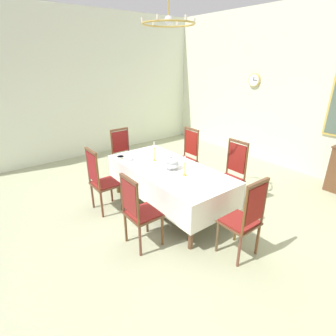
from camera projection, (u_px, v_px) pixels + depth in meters
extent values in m
cube|color=#ADB08C|center=(173.00, 206.00, 4.71)|extent=(7.06, 6.51, 0.04)
cube|color=silver|center=(288.00, 90.00, 5.88)|extent=(7.06, 0.08, 3.55)
cube|color=silver|center=(85.00, 87.00, 6.62)|extent=(0.08, 6.51, 3.55)
cylinder|color=brown|center=(117.00, 175.00, 5.03)|extent=(0.07, 0.07, 0.72)
cylinder|color=brown|center=(191.00, 226.00, 3.50)|extent=(0.07, 0.07, 0.72)
cylinder|color=brown|center=(154.00, 165.00, 5.52)|extent=(0.07, 0.07, 0.72)
cylinder|color=brown|center=(233.00, 206.00, 3.99)|extent=(0.07, 0.07, 0.72)
cube|color=brown|center=(168.00, 172.00, 4.39)|extent=(2.17, 0.94, 0.08)
cube|color=brown|center=(168.00, 169.00, 4.37)|extent=(2.29, 1.06, 0.03)
cube|color=white|center=(168.00, 168.00, 4.36)|extent=(2.31, 1.08, 0.00)
cube|color=white|center=(142.00, 189.00, 4.14)|extent=(2.31, 0.00, 0.44)
cube|color=white|center=(192.00, 172.00, 4.75)|extent=(2.31, 0.00, 0.44)
cube|color=white|center=(133.00, 161.00, 5.28)|extent=(0.00, 1.08, 0.44)
cube|color=white|center=(220.00, 208.00, 3.61)|extent=(0.00, 1.08, 0.44)
cylinder|color=brown|center=(111.00, 190.00, 4.75)|extent=(0.04, 0.04, 0.46)
cylinder|color=brown|center=(122.00, 198.00, 4.47)|extent=(0.04, 0.04, 0.46)
cylinder|color=brown|center=(92.00, 196.00, 4.55)|extent=(0.04, 0.04, 0.46)
cylinder|color=brown|center=(102.00, 205.00, 4.27)|extent=(0.04, 0.04, 0.46)
cube|color=brown|center=(106.00, 184.00, 4.42)|extent=(0.44, 0.42, 0.03)
cube|color=maroon|center=(105.00, 183.00, 4.41)|extent=(0.40, 0.38, 0.02)
cylinder|color=brown|center=(88.00, 166.00, 4.33)|extent=(0.03, 0.03, 0.62)
cylinder|color=brown|center=(98.00, 173.00, 4.04)|extent=(0.03, 0.03, 0.62)
cube|color=maroon|center=(93.00, 168.00, 4.17)|extent=(0.34, 0.02, 0.47)
cube|color=brown|center=(91.00, 151.00, 4.07)|extent=(0.40, 0.04, 0.04)
cylinder|color=brown|center=(183.00, 177.00, 5.25)|extent=(0.04, 0.04, 0.46)
cylinder|color=brown|center=(171.00, 171.00, 5.53)|extent=(0.04, 0.04, 0.46)
cylinder|color=brown|center=(196.00, 173.00, 5.46)|extent=(0.04, 0.04, 0.46)
cylinder|color=brown|center=(184.00, 167.00, 5.74)|extent=(0.04, 0.04, 0.46)
cube|color=brown|center=(184.00, 161.00, 5.40)|extent=(0.44, 0.42, 0.03)
cube|color=maroon|center=(184.00, 160.00, 5.39)|extent=(0.40, 0.38, 0.02)
cylinder|color=brown|center=(198.00, 147.00, 5.24)|extent=(0.03, 0.03, 0.63)
cylinder|color=brown|center=(185.00, 142.00, 5.52)|extent=(0.03, 0.03, 0.63)
cube|color=maroon|center=(191.00, 143.00, 5.37)|extent=(0.34, 0.02, 0.48)
cube|color=brown|center=(192.00, 129.00, 5.26)|extent=(0.40, 0.04, 0.04)
cylinder|color=brown|center=(147.00, 219.00, 3.90)|extent=(0.04, 0.04, 0.46)
cylinder|color=brown|center=(162.00, 231.00, 3.62)|extent=(0.04, 0.04, 0.46)
cylinder|color=brown|center=(126.00, 227.00, 3.70)|extent=(0.04, 0.04, 0.46)
cylinder|color=brown|center=(140.00, 241.00, 3.42)|extent=(0.04, 0.04, 0.46)
cube|color=brown|center=(143.00, 214.00, 3.57)|extent=(0.44, 0.42, 0.03)
cube|color=maroon|center=(143.00, 213.00, 3.56)|extent=(0.40, 0.38, 0.02)
cylinder|color=brown|center=(122.00, 194.00, 3.49)|extent=(0.03, 0.03, 0.56)
cylinder|color=brown|center=(138.00, 206.00, 3.20)|extent=(0.03, 0.03, 0.56)
cube|color=maroon|center=(130.00, 198.00, 3.33)|extent=(0.34, 0.02, 0.43)
cube|color=brown|center=(128.00, 180.00, 3.24)|extent=(0.40, 0.04, 0.04)
cylinder|color=brown|center=(228.00, 200.00, 4.41)|extent=(0.04, 0.04, 0.46)
cylinder|color=brown|center=(212.00, 192.00, 4.68)|extent=(0.04, 0.04, 0.46)
cylinder|color=brown|center=(242.00, 194.00, 4.61)|extent=(0.04, 0.04, 0.46)
cylinder|color=brown|center=(225.00, 186.00, 4.89)|extent=(0.04, 0.04, 0.46)
cube|color=brown|center=(228.00, 181.00, 4.55)|extent=(0.44, 0.42, 0.03)
cube|color=maroon|center=(228.00, 179.00, 4.54)|extent=(0.40, 0.38, 0.02)
cylinder|color=brown|center=(246.00, 163.00, 4.39)|extent=(0.03, 0.03, 0.65)
cylinder|color=brown|center=(228.00, 157.00, 4.67)|extent=(0.03, 0.03, 0.65)
cube|color=maroon|center=(237.00, 158.00, 4.52)|extent=(0.34, 0.02, 0.50)
cube|color=brown|center=(239.00, 142.00, 4.40)|extent=(0.40, 0.04, 0.04)
cylinder|color=brown|center=(138.00, 170.00, 5.62)|extent=(0.04, 0.04, 0.46)
cylinder|color=brown|center=(122.00, 174.00, 5.41)|extent=(0.04, 0.04, 0.46)
cylinder|color=brown|center=(130.00, 165.00, 5.88)|extent=(0.04, 0.04, 0.46)
cylinder|color=brown|center=(114.00, 169.00, 5.67)|extent=(0.04, 0.04, 0.46)
cube|color=brown|center=(125.00, 159.00, 5.55)|extent=(0.42, 0.44, 0.03)
cube|color=maroon|center=(125.00, 158.00, 5.54)|extent=(0.38, 0.40, 0.02)
cylinder|color=brown|center=(128.00, 141.00, 5.68)|extent=(0.03, 0.03, 0.58)
cylinder|color=brown|center=(112.00, 145.00, 5.46)|extent=(0.03, 0.03, 0.58)
cube|color=maroon|center=(120.00, 141.00, 5.56)|extent=(0.02, 0.34, 0.44)
cube|color=brown|center=(119.00, 129.00, 5.46)|extent=(0.04, 0.40, 0.04)
cylinder|color=brown|center=(217.00, 237.00, 3.50)|extent=(0.04, 0.04, 0.46)
cylinder|color=brown|center=(236.00, 227.00, 3.72)|extent=(0.04, 0.04, 0.46)
cylinder|color=brown|center=(239.00, 251.00, 3.24)|extent=(0.04, 0.04, 0.46)
cylinder|color=brown|center=(257.00, 239.00, 3.45)|extent=(0.04, 0.04, 0.46)
cube|color=brown|center=(239.00, 223.00, 3.38)|extent=(0.42, 0.44, 0.03)
cube|color=maroon|center=(239.00, 221.00, 3.37)|extent=(0.38, 0.40, 0.02)
cylinder|color=brown|center=(245.00, 212.00, 3.01)|extent=(0.03, 0.03, 0.63)
cylinder|color=brown|center=(265.00, 202.00, 3.23)|extent=(0.03, 0.03, 0.63)
cube|color=maroon|center=(255.00, 205.00, 3.11)|extent=(0.02, 0.34, 0.48)
cube|color=brown|center=(258.00, 183.00, 3.00)|extent=(0.04, 0.40, 0.04)
cylinder|color=silver|center=(171.00, 168.00, 4.30)|extent=(0.15, 0.15, 0.02)
ellipsoid|color=silver|center=(171.00, 164.00, 4.28)|extent=(0.27, 0.27, 0.12)
ellipsoid|color=silver|center=(171.00, 160.00, 4.25)|extent=(0.24, 0.24, 0.09)
sphere|color=#476C4D|center=(171.00, 157.00, 4.23)|extent=(0.03, 0.03, 0.03)
cylinder|color=gold|center=(154.00, 160.00, 4.65)|extent=(0.07, 0.07, 0.02)
cylinder|color=gold|center=(154.00, 154.00, 4.61)|extent=(0.02, 0.02, 0.22)
cone|color=gold|center=(154.00, 148.00, 4.56)|extent=(0.04, 0.04, 0.02)
cylinder|color=silver|center=(154.00, 145.00, 4.54)|extent=(0.02, 0.02, 0.10)
cylinder|color=gold|center=(185.00, 175.00, 4.06)|extent=(0.07, 0.07, 0.02)
cylinder|color=gold|center=(185.00, 169.00, 4.02)|extent=(0.02, 0.02, 0.19)
cone|color=gold|center=(185.00, 163.00, 3.98)|extent=(0.04, 0.04, 0.02)
cylinder|color=silver|center=(185.00, 159.00, 3.96)|extent=(0.02, 0.02, 0.10)
cylinder|color=silver|center=(121.00, 157.00, 4.79)|extent=(0.14, 0.14, 0.03)
cylinder|color=silver|center=(121.00, 157.00, 4.79)|extent=(0.12, 0.12, 0.02)
torus|color=#476C4D|center=(121.00, 156.00, 4.78)|extent=(0.14, 0.14, 0.01)
cylinder|color=silver|center=(128.00, 159.00, 4.66)|extent=(0.18, 0.18, 0.04)
cylinder|color=silver|center=(128.00, 159.00, 4.66)|extent=(0.15, 0.15, 0.03)
torus|color=#476C4D|center=(128.00, 158.00, 4.66)|extent=(0.17, 0.17, 0.01)
cube|color=gold|center=(116.00, 156.00, 4.85)|extent=(0.02, 0.14, 0.00)
ellipsoid|color=gold|center=(120.00, 155.00, 4.89)|extent=(0.03, 0.05, 0.01)
cube|color=gold|center=(123.00, 159.00, 4.74)|extent=(0.01, 0.14, 0.00)
ellipsoid|color=gold|center=(127.00, 158.00, 4.78)|extent=(0.03, 0.05, 0.01)
cylinder|color=#D1B251|center=(254.00, 80.00, 6.40)|extent=(0.31, 0.05, 0.31)
cylinder|color=silver|center=(254.00, 80.00, 6.39)|extent=(0.28, 0.01, 0.28)
cube|color=black|center=(254.00, 79.00, 6.37)|extent=(0.01, 0.00, 0.08)
cube|color=black|center=(255.00, 80.00, 6.35)|extent=(0.11, 0.00, 0.01)
sphere|color=white|center=(169.00, 20.00, 3.53)|extent=(0.12, 0.12, 0.12)
torus|color=gold|center=(169.00, 24.00, 3.55)|extent=(0.73, 0.73, 0.02)
cylinder|color=silver|center=(186.00, 17.00, 3.27)|extent=(0.04, 0.04, 0.06)
cylinder|color=silver|center=(194.00, 21.00, 3.58)|extent=(0.04, 0.04, 0.06)
cylinder|color=silver|center=(178.00, 23.00, 3.83)|extent=(0.04, 0.04, 0.06)
cylinder|color=silver|center=(154.00, 23.00, 3.79)|extent=(0.04, 0.04, 0.06)
cylinder|color=silver|center=(142.00, 20.00, 3.49)|extent=(0.04, 0.04, 0.06)
cylinder|color=silver|center=(158.00, 17.00, 3.23)|extent=(0.04, 0.04, 0.06)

